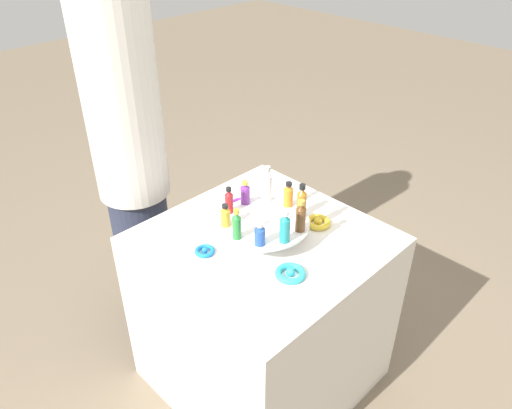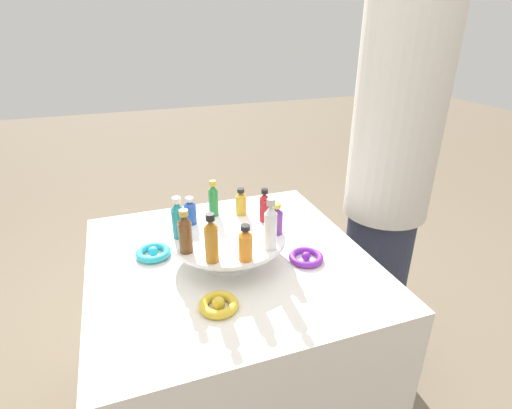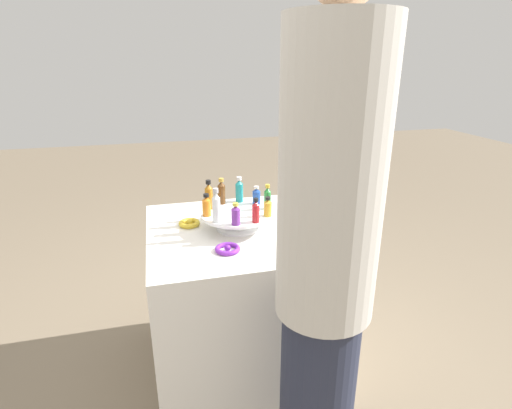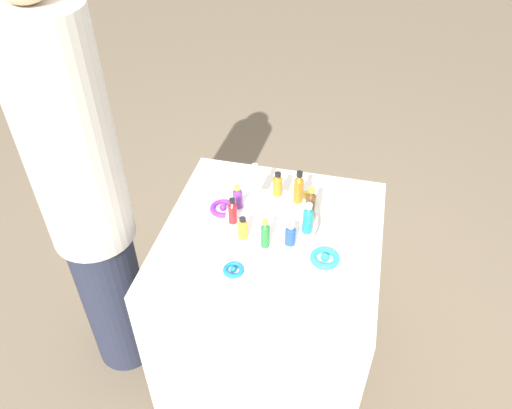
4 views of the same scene
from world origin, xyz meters
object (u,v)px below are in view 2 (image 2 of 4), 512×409
Objects in this scene: bottle_teal at (178,219)px; display_stand at (229,243)px; bottle_purple at (276,220)px; ribbon_bow_gold at (219,304)px; ribbon_bow_purple at (306,257)px; ribbon_bow_blue at (236,220)px; bottle_amber at (211,240)px; bottle_clear at (271,226)px; person_figure at (389,174)px; ribbon_bow_teal at (153,253)px; bottle_green at (213,200)px; bottle_gold at (241,203)px; bottle_orange at (245,244)px; bottle_blue at (190,212)px; bottle_red at (264,206)px; bottle_brown at (185,233)px.

display_stand is at bearing -15.08° from bottle_teal.
bottle_purple is 0.30m from ribbon_bow_gold.
ribbon_bow_purple is 1.40× the size of ribbon_bow_blue.
bottle_clear reaches higher than bottle_amber.
bottle_amber is 0.77m from person_figure.
ribbon_bow_gold reaches higher than ribbon_bow_teal.
bottle_amber is 0.27m from bottle_green.
display_stand is 0.15m from bottle_gold.
bottle_amber is 1.86× the size of ribbon_bow_blue.
bottle_orange is at bearing -165.62° from ribbon_bow_purple.
ribbon_bow_teal is 0.87m from person_figure.
ribbon_bow_gold is at bearing -89.91° from bottle_blue.
person_figure reaches higher than bottle_gold.
bottle_gold is (0.07, 0.26, -0.01)m from bottle_orange.
bottle_gold is 0.31m from ribbon_bow_teal.
bottle_amber is at bearing -87.08° from bottle_blue.
bottle_amber is at bearing 164.92° from bottle_orange.
bottle_red is (0.04, 0.16, -0.02)m from bottle_clear.
bottle_teal reaches higher than bottle_green.
bottle_green is at bearing 164.92° from bottle_gold.
bottle_brown is at bearing -105.08° from bottle_blue.
ribbon_bow_teal is 1.06× the size of ribbon_bow_gold.
bottle_purple is 1.30× the size of ribbon_bow_blue.
person_figure is at bearing 18.68° from bottle_purple.
bottle_gold is 0.57m from person_figure.
ribbon_bow_purple is at bearing -33.74° from bottle_purple.
bottle_green is at bearing -12.18° from person_figure.
bottle_orange is at bearing -123.08° from bottle_red.
bottle_red reaches higher than ribbon_bow_teal.
display_stand is at bearing 128.92° from bottle_clear.
bottle_amber is 0.39m from ribbon_bow_blue.
ribbon_bow_teal is at bearing 173.76° from bottle_red.
bottle_red is 0.21m from ribbon_bow_blue.
ribbon_bow_purple is at bearing -56.57° from bottle_gold.
bottle_blue is at bearing 128.92° from bottle_clear.
bottle_blue is at bearing 92.92° from bottle_amber.
bottle_purple reaches higher than ribbon_bow_teal.
bottle_orange is at bearing -141.08° from bottle_purple.
person_figure is at bearing 13.50° from bottle_brown.
ribbon_bow_blue is at bearing 38.19° from bottle_teal.
bottle_purple is 1.10× the size of bottle_blue.
bottle_clear is at bearing -33.25° from ribbon_bow_teal.
person_figure is (0.72, 0.25, -0.01)m from bottle_amber.
person_figure reaches higher than ribbon_bow_gold.
bottle_orange is 0.86× the size of bottle_green.
person_figure reaches higher than bottle_amber.
bottle_orange is 0.09m from bottle_clear.
bottle_gold is at bearing 92.92° from bottle_clear.
bottle_clear is at bearing -170.13° from ribbon_bow_purple.
bottle_teal is at bearing 100.90° from ribbon_bow_gold.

